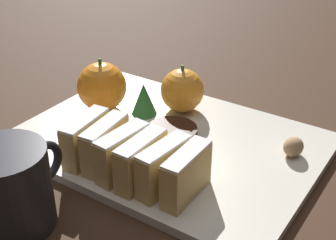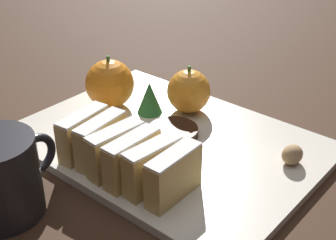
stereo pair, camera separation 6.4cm
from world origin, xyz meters
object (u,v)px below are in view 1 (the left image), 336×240
object	(u,v)px
orange_near	(102,87)
coffee_mug	(9,189)
chocolate_cookie	(171,131)
orange_far	(182,90)
walnut	(293,147)

from	to	relation	value
orange_near	coffee_mug	distance (m)	0.26
orange_near	chocolate_cookie	size ratio (longest dim) A/B	1.18
coffee_mug	chocolate_cookie	bearing A→B (deg)	-11.56
chocolate_cookie	coffee_mug	distance (m)	0.25
orange_near	coffee_mug	xyz separation A→B (m)	(-0.25, -0.08, -0.00)
orange_far	walnut	bearing A→B (deg)	-98.15
orange_near	coffee_mug	world-z (taller)	same
chocolate_cookie	orange_near	bearing A→B (deg)	86.65
walnut	chocolate_cookie	bearing A→B (deg)	105.89
coffee_mug	orange_near	bearing A→B (deg)	18.59
orange_near	chocolate_cookie	distance (m)	0.14
orange_near	walnut	bearing A→B (deg)	-82.53
orange_far	chocolate_cookie	world-z (taller)	orange_far
orange_near	coffee_mug	bearing A→B (deg)	-161.41
coffee_mug	orange_far	bearing A→B (deg)	-3.93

